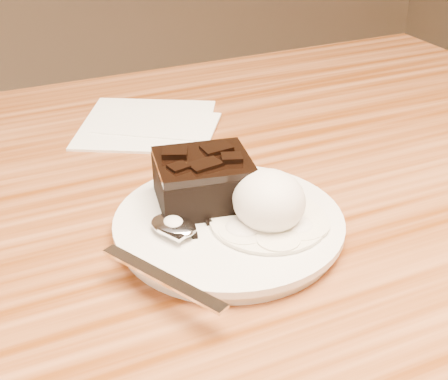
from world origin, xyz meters
name	(u,v)px	position (x,y,z in m)	size (l,w,h in m)	color
plate	(229,226)	(0.04, -0.05, 0.76)	(0.20, 0.20, 0.02)	white
brownie	(203,184)	(0.03, -0.01, 0.79)	(0.08, 0.07, 0.04)	black
ice_cream_scoop	(269,201)	(0.07, -0.07, 0.79)	(0.06, 0.07, 0.05)	white
melt_puddle	(268,221)	(0.07, -0.07, 0.77)	(0.10, 0.10, 0.00)	silver
spoon	(174,227)	(-0.01, -0.05, 0.77)	(0.03, 0.17, 0.01)	silver
napkin	(147,123)	(0.05, 0.21, 0.75)	(0.15, 0.15, 0.01)	white
crumb_a	(195,235)	(0.01, -0.06, 0.77)	(0.01, 0.01, 0.00)	black
crumb_b	(174,227)	(-0.01, -0.04, 0.77)	(0.01, 0.01, 0.00)	black
crumb_c	(244,225)	(0.05, -0.07, 0.77)	(0.01, 0.00, 0.00)	black
crumb_d	(209,223)	(0.02, -0.05, 0.77)	(0.01, 0.01, 0.00)	black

